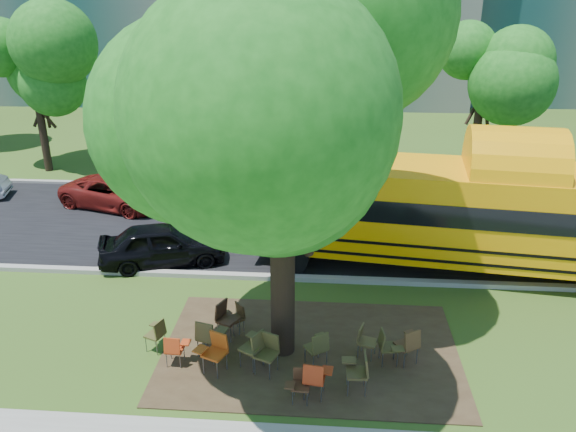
# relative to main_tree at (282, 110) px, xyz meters

# --- Properties ---
(ground) EXTENTS (160.00, 160.00, 0.00)m
(ground) POSITION_rel_main_tree_xyz_m (-0.34, 0.52, -5.78)
(ground) COLOR #324C17
(ground) RESTS_ON ground
(dirt_patch) EXTENTS (7.00, 4.50, 0.03)m
(dirt_patch) POSITION_rel_main_tree_xyz_m (0.66, 0.02, -5.76)
(dirt_patch) COLOR #382819
(dirt_patch) RESTS_ON ground
(asphalt_road) EXTENTS (80.00, 8.00, 0.04)m
(asphalt_road) POSITION_rel_main_tree_xyz_m (-0.34, 7.52, -5.76)
(asphalt_road) COLOR black
(asphalt_road) RESTS_ON ground
(kerb_near) EXTENTS (80.00, 0.25, 0.14)m
(kerb_near) POSITION_rel_main_tree_xyz_m (-0.34, 3.52, -5.71)
(kerb_near) COLOR gray
(kerb_near) RESTS_ON ground
(kerb_far) EXTENTS (80.00, 0.25, 0.14)m
(kerb_far) POSITION_rel_main_tree_xyz_m (-0.34, 11.62, -5.71)
(kerb_far) COLOR gray
(kerb_far) RESTS_ON ground
(bg_tree_0) EXTENTS (5.20, 5.20, 7.18)m
(bg_tree_0) POSITION_rel_main_tree_xyz_m (-12.34, 13.52, -1.21)
(bg_tree_0) COLOR black
(bg_tree_0) RESTS_ON ground
(bg_tree_2) EXTENTS (4.80, 4.80, 6.62)m
(bg_tree_2) POSITION_rel_main_tree_xyz_m (-5.34, 16.52, -1.56)
(bg_tree_2) COLOR black
(bg_tree_2) RESTS_ON ground
(bg_tree_3) EXTENTS (5.60, 5.60, 7.84)m
(bg_tree_3) POSITION_rel_main_tree_xyz_m (7.66, 14.52, -0.75)
(bg_tree_3) COLOR black
(bg_tree_3) RESTS_ON ground
(main_tree) EXTENTS (7.20, 7.20, 9.39)m
(main_tree) POSITION_rel_main_tree_xyz_m (0.00, 0.00, 0.00)
(main_tree) COLOR black
(main_tree) RESTS_ON ground
(school_bus) EXTENTS (13.46, 4.46, 3.23)m
(school_bus) POSITION_rel_main_tree_xyz_m (6.06, 4.54, -3.91)
(school_bus) COLOR #F7A007
(school_bus) RESTS_ON ground
(chair_0) EXTENTS (0.54, 0.47, 0.81)m
(chair_0) POSITION_rel_main_tree_xyz_m (-2.39, -0.77, -5.28)
(chair_0) COLOR #AB3412
(chair_0) RESTS_ON ground
(chair_1) EXTENTS (0.75, 0.58, 0.97)m
(chair_1) POSITION_rel_main_tree_xyz_m (-1.70, -0.36, -5.18)
(chair_1) COLOR #473D1E
(chair_1) RESTS_ON ground
(chair_2) EXTENTS (0.64, 0.82, 0.97)m
(chair_2) POSITION_rel_main_tree_xyz_m (-0.59, -0.67, -5.18)
(chair_2) COLOR #494120
(chair_2) RESTS_ON ground
(chair_3) EXTENTS (0.77, 0.61, 0.96)m
(chair_3) POSITION_rel_main_tree_xyz_m (-0.30, -0.82, -5.18)
(chair_3) COLOR #4B4420
(chair_3) RESTS_ON ground
(chair_4) EXTENTS (0.65, 0.54, 0.92)m
(chair_4) POSITION_rel_main_tree_xyz_m (0.81, -1.64, -5.21)
(chair_4) COLOR #A62E11
(chair_4) RESTS_ON ground
(chair_5) EXTENTS (0.52, 0.45, 0.77)m
(chair_5) POSITION_rel_main_tree_xyz_m (0.50, -1.72, -5.30)
(chair_5) COLOR #492B1A
(chair_5) RESTS_ON ground
(chair_6) EXTENTS (0.57, 0.61, 0.94)m
(chair_6) POSITION_rel_main_tree_xyz_m (1.74, -1.33, -5.19)
(chair_6) COLOR #4A3E20
(chair_6) RESTS_ON ground
(chair_7) EXTENTS (0.57, 0.58, 0.87)m
(chair_7) POSITION_rel_main_tree_xyz_m (2.41, -0.35, -5.24)
(chair_7) COLOR #433E1D
(chair_7) RESTS_ON ground
(chair_8) EXTENTS (0.52, 0.66, 0.82)m
(chair_8) POSITION_rel_main_tree_xyz_m (-2.98, -0.20, -5.27)
(chair_8) COLOR #44411D
(chair_8) RESTS_ON ground
(chair_9) EXTENTS (0.67, 0.53, 0.78)m
(chair_9) POSITION_rel_main_tree_xyz_m (-1.23, 0.72, -5.29)
(chair_9) COLOR #3F2C16
(chair_9) RESTS_ON ground
(chair_10) EXTENTS (0.63, 0.79, 0.97)m
(chair_10) POSITION_rel_main_tree_xyz_m (-1.45, 0.45, -5.18)
(chair_10) COLOR #3D2315
(chair_10) RESTS_ON ground
(chair_11) EXTENTS (0.61, 0.77, 0.92)m
(chair_11) POSITION_rel_main_tree_xyz_m (0.85, -0.53, -5.21)
(chair_11) COLOR #4A4520
(chair_11) RESTS_ON ground
(chair_12) EXTENTS (0.50, 0.64, 0.82)m
(chair_12) POSITION_rel_main_tree_xyz_m (1.92, -0.12, -5.27)
(chair_12) COLOR brown
(chair_12) RESTS_ON ground
(chair_13) EXTENTS (0.63, 0.78, 0.94)m
(chair_13) POSITION_rel_main_tree_xyz_m (2.91, -0.29, -5.20)
(chair_13) COLOR #4E331C
(chair_13) RESTS_ON ground
(chair_14) EXTENTS (0.78, 0.61, 0.96)m
(chair_14) POSITION_rel_main_tree_xyz_m (-1.45, -0.87, -5.18)
(chair_14) COLOR #B44913
(chair_14) RESTS_ON ground
(black_car) EXTENTS (4.17, 2.59, 1.32)m
(black_car) POSITION_rel_main_tree_xyz_m (-4.11, 4.32, -5.12)
(black_car) COLOR black
(black_car) RESTS_ON ground
(bg_car_red) EXTENTS (4.78, 3.21, 1.22)m
(bg_car_red) POSITION_rel_main_tree_xyz_m (-7.36, 9.02, -5.17)
(bg_car_red) COLOR #621410
(bg_car_red) RESTS_ON ground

